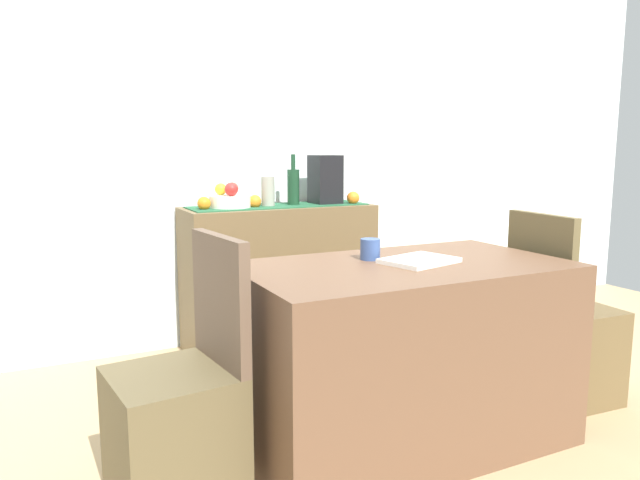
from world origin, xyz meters
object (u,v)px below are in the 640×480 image
Objects in this scene: wine_bottle at (293,186)px; dining_table at (403,353)px; chair_by_corner at (562,345)px; fruit_bowl at (230,201)px; coffee_maker at (325,180)px; coffee_cup at (370,249)px; open_book at (419,260)px; ceramic_vase at (268,192)px; sideboard_console at (279,276)px; chair_near_window at (179,423)px.

wine_bottle reaches higher than dining_table.
chair_by_corner is (0.91, 0.00, -0.10)m from dining_table.
fruit_bowl is at bearing 180.00° from wine_bottle.
coffee_maker is 1.63m from chair_by_corner.
dining_table is at bearing -59.72° from coffee_cup.
fruit_bowl is 0.83× the size of open_book.
ceramic_vase is at bearing 180.00° from wine_bottle.
coffee_cup is at bearing 172.29° from chair_by_corner.
open_book is at bearing -92.06° from wine_bottle.
dining_table is at bearing -90.55° from sideboard_console.
wine_bottle reaches higher than open_book.
fruit_bowl is 0.26× the size of chair_near_window.
ceramic_vase is at bearing 80.12° from open_book.
wine_bottle is at bearing 73.22° from open_book.
fruit_bowl is 0.78× the size of coffee_maker.
coffee_cup is (-0.08, 0.13, 0.41)m from dining_table.
ceramic_vase is at bearing 57.23° from chair_near_window.
coffee_cup is at bearing -80.21° from fruit_bowl.
ceramic_vase is 1.72m from chair_near_window.
coffee_maker is 1.69× the size of ceramic_vase.
chair_by_corner reaches higher than open_book.
wine_bottle is 0.16m from ceramic_vase.
coffee_maker reaches higher than dining_table.
ceramic_vase reaches higher than sideboard_console.
wine_bottle is (0.39, 0.00, 0.07)m from fruit_bowl.
wine_bottle is 1.70m from chair_by_corner.
wine_bottle is 1.46m from dining_table.
dining_table is at bearing -103.56° from coffee_maker.
fruit_bowl is 1.90m from chair_by_corner.
chair_near_window is (-1.23, -1.33, -0.73)m from coffee_maker.
coffee_cup is 0.10× the size of chair_near_window.
wine_bottle is 0.34× the size of chair_near_window.
coffee_maker is 1.51m from dining_table.
open_book is (0.05, -1.34, 0.32)m from sideboard_console.
coffee_cup is at bearing -98.89° from wine_bottle.
wine_bottle is 0.22m from coffee_maker.
chair_near_window is (-0.83, -0.13, -0.52)m from coffee_cup.
sideboard_console is 0.55m from fruit_bowl.
ceramic_vase is 0.20× the size of chair_by_corner.
chair_by_corner is (0.80, -1.33, -0.70)m from wine_bottle.
sideboard_console is at bearing 85.63° from coffee_cup.
fruit_bowl is 0.24m from ceramic_vase.
sideboard_console is 1.25× the size of chair_by_corner.
coffee_maker is 0.38m from ceramic_vase.
ceramic_vase is at bearing 180.00° from coffee_maker.
coffee_maker reaches higher than sideboard_console.
fruit_bowl reaches higher than sideboard_console.
wine_bottle is at bearing 85.34° from dining_table.
wine_bottle is at bearing 180.00° from coffee_maker.
chair_near_window is at bearing -124.74° from sideboard_console.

